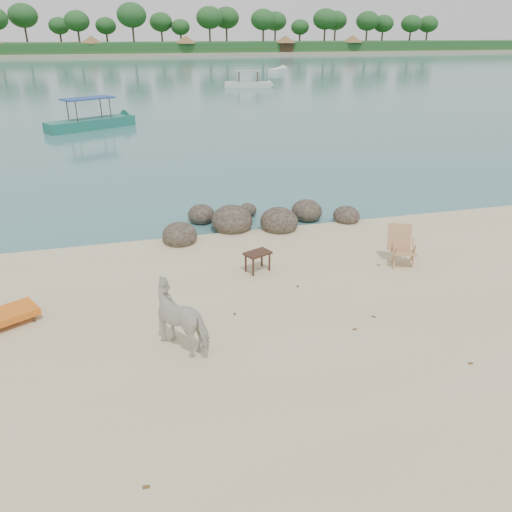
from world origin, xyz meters
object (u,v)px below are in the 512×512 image
at_px(cow, 184,318).
at_px(deck_chair, 404,248).
at_px(boat_near, 88,103).
at_px(boulders, 254,221).
at_px(side_table, 258,263).

bearing_deg(cow, deck_chair, 159.87).
bearing_deg(boat_near, boulders, -103.44).
xyz_separation_m(side_table, boat_near, (-4.90, 22.82, 1.27)).
xyz_separation_m(deck_chair, boat_near, (-8.65, 23.42, 1.03)).
xyz_separation_m(boulders, boat_near, (-5.60, 19.66, 1.34)).
relative_size(boulders, boat_near, 1.00).
height_order(boulders, side_table, boulders).
relative_size(boulders, deck_chair, 6.23).
height_order(side_table, boat_near, boat_near).
bearing_deg(deck_chair, boat_near, 132.96).
relative_size(boulders, cow, 4.29).
bearing_deg(cow, side_table, -168.46).
distance_m(cow, deck_chair, 6.33).
distance_m(cow, side_table, 3.56).
bearing_deg(side_table, boat_near, 79.03).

